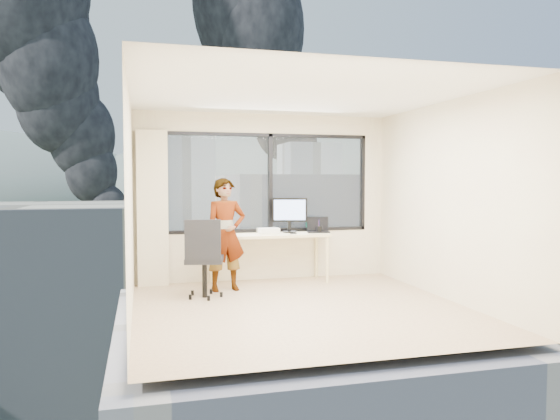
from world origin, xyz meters
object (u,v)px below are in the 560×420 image
object	(u,v)px
person	(226,234)
desk	(269,258)
handbag	(314,224)
chair	(204,257)
monitor	(290,215)
laptop	(318,225)
game_console	(268,230)

from	to	relation	value
person	desk	bearing A→B (deg)	20.15
handbag	person	bearing A→B (deg)	-165.01
person	handbag	world-z (taller)	person
chair	person	size ratio (longest dim) A/B	0.68
chair	handbag	distance (m)	2.15
monitor	person	bearing A→B (deg)	-140.11
laptop	desk	bearing A→B (deg)	-166.08
person	chair	bearing A→B (deg)	-141.13
desk	handbag	size ratio (longest dim) A/B	6.34
desk	handbag	distance (m)	0.97
chair	game_console	world-z (taller)	chair
person	handbag	distance (m)	1.66
person	handbag	size ratio (longest dim) A/B	5.63
person	game_console	xyz separation A→B (m)	(0.75, 0.58, -0.01)
monitor	handbag	world-z (taller)	monitor
desk	laptop	world-z (taller)	laptop
game_console	monitor	bearing A→B (deg)	-11.69
chair	person	world-z (taller)	person
person	handbag	bearing A→B (deg)	14.15
monitor	handbag	xyz separation A→B (m)	(0.44, 0.11, -0.17)
desk	laptop	size ratio (longest dim) A/B	5.00
chair	handbag	xyz separation A→B (m)	(1.87, 1.01, 0.32)
laptop	handbag	world-z (taller)	laptop
chair	monitor	distance (m)	1.77
monitor	handbag	distance (m)	0.48
laptop	handbag	distance (m)	0.22
person	monitor	distance (m)	1.24
chair	monitor	xyz separation A→B (m)	(1.44, 0.91, 0.48)
game_console	laptop	world-z (taller)	laptop
desk	chair	world-z (taller)	chair
monitor	laptop	size ratio (longest dim) A/B	1.53
person	handbag	xyz separation A→B (m)	(1.53, 0.64, 0.06)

